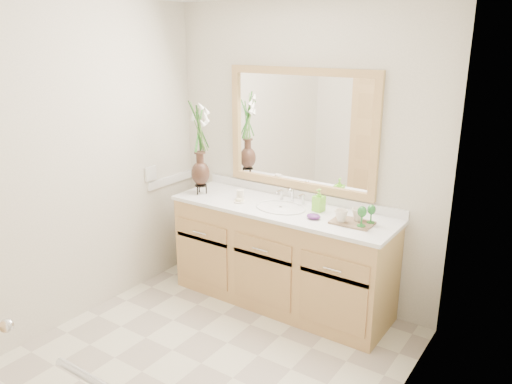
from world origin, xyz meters
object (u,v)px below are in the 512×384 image
Objects in this scene: soap_bottle at (319,201)px; tray at (352,223)px; flower_vase at (199,134)px; tumbler at (240,195)px.

tray is at bearing -11.65° from soap_bottle.
soap_bottle is 0.35m from tray.
tumbler is at bearing 8.17° from flower_vase.
flower_vase is 4.77× the size of soap_bottle.
tumbler is 0.53× the size of soap_bottle.
tray is (0.33, -0.11, -0.07)m from soap_bottle.
flower_vase is 1.46m from tray.
tumbler is 0.29× the size of tray.
flower_vase reaches higher than tumbler.
tray is (1.37, 0.06, -0.50)m from flower_vase.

